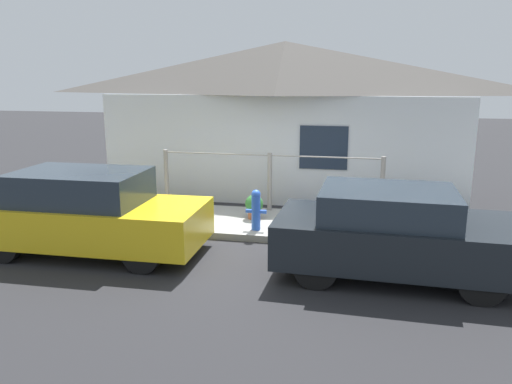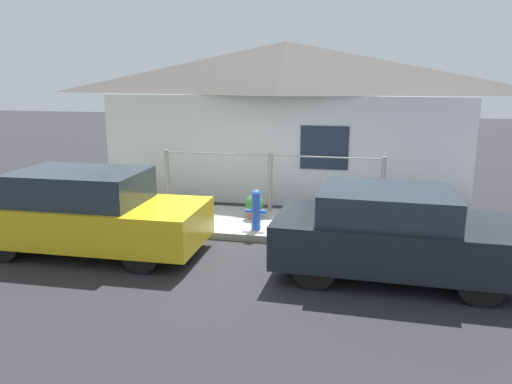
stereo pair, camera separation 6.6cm
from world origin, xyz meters
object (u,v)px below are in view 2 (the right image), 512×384
(car_left, at_px, (89,212))
(fire_hydrant, at_px, (256,209))
(potted_plant_near_hydrant, at_px, (254,206))
(car_right, at_px, (393,233))

(car_left, height_order, fire_hydrant, car_left)
(fire_hydrant, xyz_separation_m, potted_plant_near_hydrant, (-0.20, 0.75, -0.14))
(car_right, xyz_separation_m, fire_hydrant, (-2.46, 1.46, -0.15))
(car_left, xyz_separation_m, potted_plant_near_hydrant, (2.48, 2.22, -0.31))
(fire_hydrant, bearing_deg, car_left, -151.29)
(car_left, height_order, potted_plant_near_hydrant, car_left)
(car_left, bearing_deg, potted_plant_near_hydrant, 41.13)
(car_left, distance_m, potted_plant_near_hydrant, 3.34)
(car_left, bearing_deg, car_right, -0.66)
(car_left, xyz_separation_m, car_right, (5.14, 0.00, -0.02))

